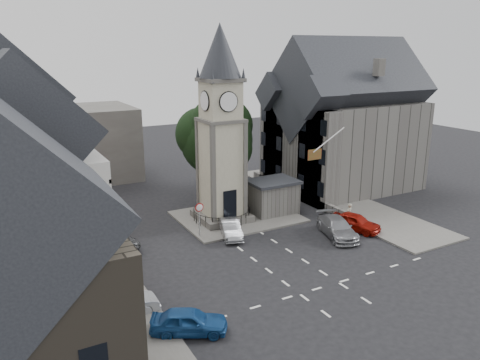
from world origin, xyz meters
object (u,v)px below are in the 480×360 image
stone_shelter (272,197)px  car_east_red (355,222)px  clock_tower (221,127)px  pedestrian (349,214)px  car_west_blue (189,321)px

stone_shelter → car_east_red: size_ratio=1.03×
car_east_red → stone_shelter: bearing=97.6°
clock_tower → stone_shelter: clock_tower is taller
pedestrian → stone_shelter: bearing=-67.9°
stone_shelter → car_west_blue: 19.25m
stone_shelter → car_east_red: (3.70, -6.72, -0.84)m
stone_shelter → pedestrian: (4.09, -5.50, -0.62)m
car_west_blue → car_east_red: (17.40, 6.78, 0.03)m
car_east_red → pedestrian: 1.30m
clock_tower → pedestrian: 12.91m
clock_tower → pedestrian: bearing=-34.0°
pedestrian → clock_tower: bearing=-48.5°
car_east_red → pedestrian: bearing=51.2°
stone_shelter → car_east_red: stone_shelter is taller
stone_shelter → car_east_red: 7.72m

